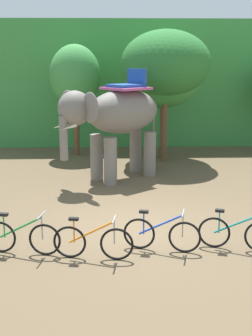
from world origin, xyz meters
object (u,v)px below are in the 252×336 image
object	(u,v)px
tree_center_right	(166,63)
bike_orange	(93,242)
tree_far_left	(75,77)
tree_far_right	(164,69)
bike_green	(22,237)
elephant	(116,117)
bike_blue	(161,234)
bike_teal	(237,233)

from	to	relation	value
tree_center_right	bike_orange	distance (m)	10.12
tree_far_left	bike_orange	xyz separation A→B (m)	(1.12, -10.53, -2.99)
tree_far_right	bike_green	distance (m)	10.92
bike_green	elephant	bearing A→B (deg)	71.08
tree_far_right	bike_orange	world-z (taller)	tree_far_right
tree_far_left	bike_green	world-z (taller)	tree_far_left
tree_far_left	bike_orange	bearing A→B (deg)	-83.94
bike_blue	bike_green	bearing A→B (deg)	-178.78
tree_far_right	elephant	bearing A→B (deg)	-119.98
tree_center_right	elephant	bearing A→B (deg)	-126.16
elephant	bike_orange	xyz separation A→B (m)	(-0.56, -6.41, -1.82)
tree_far_left	tree_far_right	world-z (taller)	tree_far_right
tree_far_right	elephant	distance (m)	4.27
elephant	tree_far_right	bearing A→B (deg)	60.02
tree_far_right	bike_teal	distance (m)	10.09
elephant	bike_green	distance (m)	6.70
bike_blue	tree_far_right	bearing A→B (deg)	83.52
tree_center_right	bike_blue	bearing A→B (deg)	-96.96
tree_far_left	bike_blue	world-z (taller)	tree_far_left
bike_orange	bike_green	bearing A→B (deg)	168.64
tree_far_right	bike_blue	bearing A→B (deg)	-96.48
tree_far_left	bike_teal	world-z (taller)	tree_far_left
bike_orange	bike_teal	xyz separation A→B (m)	(3.15, 0.36, 0.00)
bike_green	bike_orange	distance (m)	1.56
tree_center_right	tree_far_right	world-z (taller)	tree_far_right
bike_blue	bike_teal	bearing A→B (deg)	-0.28
tree_far_right	bike_blue	size ratio (longest dim) A/B	3.15
elephant	bike_teal	size ratio (longest dim) A/B	2.35
tree_far_left	elephant	distance (m)	4.60
tree_center_right	tree_far_left	bearing A→B (deg)	159.12
bike_orange	bike_blue	size ratio (longest dim) A/B	1.01
tree_far_left	elephant	world-z (taller)	tree_far_left
tree_far_right	tree_center_right	bearing A→B (deg)	-90.81
elephant	bike_teal	world-z (taller)	elephant
bike_teal	tree_far_right	bearing A→B (deg)	93.51
tree_far_right	tree_far_left	bearing A→B (deg)	169.91
bike_teal	tree_center_right	bearing A→B (deg)	93.88
bike_green	bike_orange	bearing A→B (deg)	-11.36
elephant	bike_blue	size ratio (longest dim) A/B	2.32
tree_center_right	bike_orange	xyz separation A→B (m)	(-2.55, -9.13, -3.55)
elephant	bike_green	xyz separation A→B (m)	(-2.09, -6.10, -1.82)
tree_center_right	bike_teal	size ratio (longest dim) A/B	3.16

